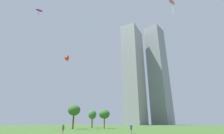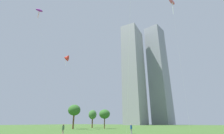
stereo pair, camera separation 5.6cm
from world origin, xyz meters
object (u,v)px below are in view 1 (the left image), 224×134
(kite_flying_1, at_px, (66,58))
(kite_flying_2, at_px, (172,2))
(person_standing_2, at_px, (131,128))
(distant_highrise_1, at_px, (134,73))
(park_tree_0, at_px, (92,115))
(distant_highrise_0, at_px, (158,72))
(person_standing_0, at_px, (63,129))
(park_tree_2, at_px, (74,110))
(kite_flying_0, at_px, (39,11))
(park_tree_1, at_px, (104,114))

(kite_flying_1, height_order, kite_flying_2, kite_flying_2)
(kite_flying_1, bearing_deg, person_standing_2, -10.90)
(distant_highrise_1, bearing_deg, kite_flying_1, -82.56)
(park_tree_0, xyz_separation_m, distant_highrise_0, (-3.96, 107.05, 46.28))
(kite_flying_1, bearing_deg, person_standing_0, -37.11)
(kite_flying_2, distance_m, distant_highrise_1, 110.45)
(kite_flying_1, relative_size, park_tree_2, 3.19)
(kite_flying_2, xyz_separation_m, park_tree_0, (-34.99, 13.52, -24.87))
(kite_flying_1, xyz_separation_m, park_tree_0, (-1.11, 15.93, -17.16))
(distant_highrise_1, bearing_deg, person_standing_2, -70.37)
(park_tree_2, relative_size, distant_highrise_1, 0.08)
(person_standing_2, height_order, park_tree_2, park_tree_2)
(person_standing_2, distance_m, park_tree_0, 33.68)
(person_standing_0, bearing_deg, person_standing_2, 52.94)
(person_standing_2, xyz_separation_m, park_tree_0, (-26.25, 20.77, 3.68))
(kite_flying_1, height_order, park_tree_2, kite_flying_1)
(person_standing_0, distance_m, kite_flying_1, 30.45)
(person_standing_0, distance_m, distant_highrise_0, 147.01)
(person_standing_0, height_order, kite_flying_1, kite_flying_1)
(person_standing_2, bearing_deg, park_tree_2, 0.07)
(distant_highrise_0, height_order, distant_highrise_1, distant_highrise_0)
(distant_highrise_0, relative_size, distant_highrise_1, 1.10)
(kite_flying_2, bearing_deg, park_tree_2, 176.18)
(kite_flying_0, relative_size, park_tree_1, 5.99)
(park_tree_0, relative_size, park_tree_1, 1.07)
(kite_flying_0, bearing_deg, distant_highrise_0, 91.07)
(distant_highrise_0, distance_m, distant_highrise_1, 30.67)
(kite_flying_0, bearing_deg, kite_flying_1, 75.65)
(person_standing_0, distance_m, park_tree_2, 25.03)
(person_standing_2, distance_m, park_tree_1, 24.83)
(kite_flying_0, height_order, park_tree_0, kite_flying_0)
(kite_flying_1, distance_m, park_tree_0, 23.44)
(kite_flying_0, bearing_deg, park_tree_1, 66.04)
(person_standing_2, relative_size, park_tree_1, 0.27)
(distant_highrise_0, bearing_deg, kite_flying_2, -64.52)
(person_standing_2, distance_m, distant_highrise_1, 120.46)
(person_standing_2, relative_size, park_tree_0, 0.25)
(person_standing_0, xyz_separation_m, kite_flying_0, (-20.29, 3.26, 33.92))
(park_tree_0, bearing_deg, distant_highrise_0, 92.12)
(park_tree_2, relative_size, distant_highrise_0, 0.07)
(park_tree_0, xyz_separation_m, park_tree_2, (2.02, -11.32, 0.84))
(distant_highrise_0, bearing_deg, kite_flying_1, -80.07)
(park_tree_1, height_order, distant_highrise_0, distant_highrise_0)
(person_standing_2, relative_size, park_tree_2, 0.23)
(kite_flying_2, distance_m, park_tree_0, 45.01)
(park_tree_0, relative_size, distant_highrise_0, 0.06)
(person_standing_0, bearing_deg, distant_highrise_0, 103.47)
(kite_flying_2, xyz_separation_m, distant_highrise_1, (-54.54, 94.60, 16.60))
(person_standing_2, relative_size, kite_flying_0, 0.05)
(person_standing_0, height_order, park_tree_0, park_tree_0)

